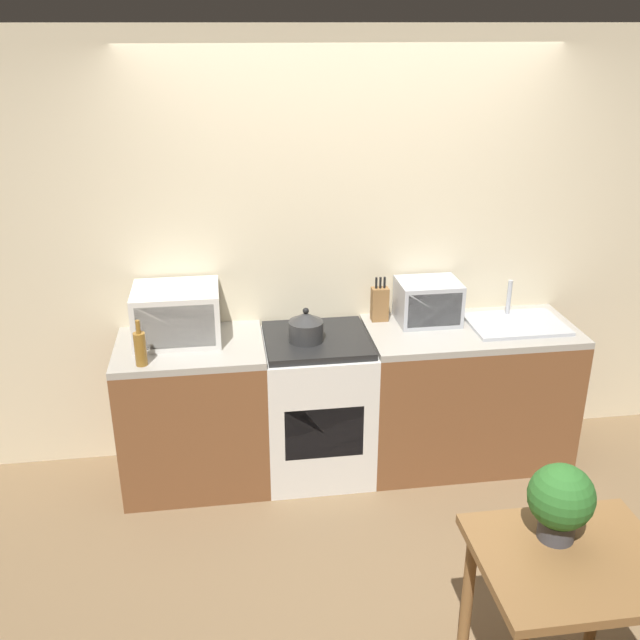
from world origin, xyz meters
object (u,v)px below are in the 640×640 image
kettle (306,327)px  toaster_oven (428,302)px  microwave (177,314)px  stove_range (317,405)px  dining_table (570,583)px  bottle (140,348)px

kettle → toaster_oven: size_ratio=0.55×
kettle → toaster_oven: toaster_oven is taller
microwave → kettle: bearing=-9.7°
stove_range → microwave: microwave is taller
microwave → dining_table: bearing=-51.0°
kettle → dining_table: kettle is taller
kettle → dining_table: size_ratio=0.27×
kettle → bottle: bottle is taller
kettle → microwave: 0.74m
microwave → dining_table: microwave is taller
kettle → toaster_oven: 0.79m
bottle → dining_table: (1.71, -1.57, -0.38)m
bottle → dining_table: bearing=-42.5°
bottle → toaster_oven: same height
kettle → microwave: microwave is taller
stove_range → dining_table: size_ratio=1.21×
bottle → microwave: bearing=59.7°
microwave → stove_range: bearing=-6.4°
stove_range → microwave: (-0.80, 0.09, 0.61)m
bottle → toaster_oven: 1.73m
microwave → toaster_oven: size_ratio=1.31×
dining_table → bottle: bearing=137.5°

